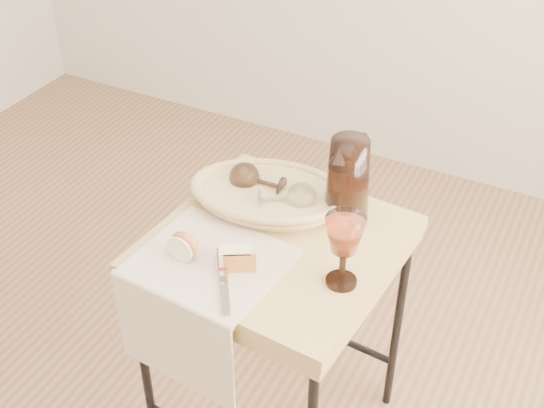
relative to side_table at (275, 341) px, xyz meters
The scene contains 10 objects.
side_table is the anchor object (origin of this frame).
tea_towel 0.40m from the side_table, 124.24° to the right, with size 0.33×0.30×0.01m, color #EFE4C9.
bread_basket 0.41m from the side_table, 124.42° to the left, with size 0.36×0.25×0.06m, color tan, non-canonical shape.
goblet_lying_a 0.44m from the side_table, 130.19° to the left, with size 0.13×0.08×0.08m, color #4C3728, non-canonical shape.
goblet_lying_b 0.42m from the side_table, 105.42° to the left, with size 0.13×0.08×0.08m, color white, non-canonical shape.
pitcher 0.51m from the side_table, 57.01° to the left, with size 0.15×0.23×0.26m, color black, non-canonical shape.
wine_goblet 0.50m from the side_table, 18.97° to the right, with size 0.09×0.09×0.18m, color white, non-canonical shape.
apple_half 0.45m from the side_table, 135.07° to the right, with size 0.07×0.04×0.07m, color red.
apple_wedge 0.41m from the side_table, 103.96° to the right, with size 0.07×0.04×0.05m, color #FFF5BF.
table_knife 0.42m from the side_table, 100.12° to the right, with size 0.21×0.02×0.02m, color silver, non-canonical shape.
Camera 1 is at (0.91, -0.94, 1.82)m, focal length 47.74 mm.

